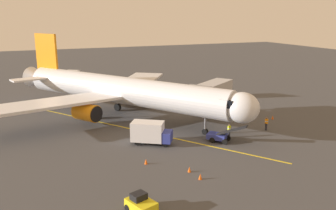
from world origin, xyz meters
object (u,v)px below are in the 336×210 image
Objects in this scene: ground_crew_marshaller at (266,123)px; safety_cone_wing_starboard at (273,117)px; belt_loader_near_nose at (219,136)px; tug_starboard_side at (141,204)px; safety_cone_nose_left at (200,176)px; ground_crew_wing_walker at (229,131)px; jet_bridge at (207,95)px; safety_cone_nose_right at (146,161)px; airplane at (119,90)px; box_truck_portside at (151,133)px; safety_cone_wing_port at (189,169)px; ground_crew_loader at (240,114)px.

ground_crew_marshaller reaches higher than safety_cone_wing_starboard.
ground_crew_marshaller is 7.91m from belt_loader_near_nose.
safety_cone_nose_left is at bearing -154.68° from tug_starboard_side.
ground_crew_wing_walker reaches higher than tug_starboard_side.
jet_bridge is 19.11× the size of safety_cone_nose_left.
safety_cone_nose_right is (-3.35, -8.31, -0.43)m from tug_starboard_side.
airplane is 64.35× the size of safety_cone_nose_right.
safety_cone_nose_left is (-0.95, 10.23, -1.11)m from box_truck_portside.
safety_cone_wing_starboard is (-18.45, -12.84, 0.00)m from safety_cone_nose_left.
safety_cone_nose_left is at bearing 96.98° from safety_cone_wing_port.
ground_crew_marshaller is at bearing 127.02° from jet_bridge.
jet_bridge is 6.15× the size of ground_crew_wing_walker.
ground_crew_marshaller is at bearing -174.24° from ground_crew_wing_walker.
safety_cone_nose_right is at bearing 15.24° from belt_loader_near_nose.
airplane is 17.45m from ground_crew_loader.
safety_cone_wing_port is at bearing 133.56° from safety_cone_nose_right.
belt_loader_near_nose is 12.77m from safety_cone_wing_starboard.
ground_crew_wing_walker is 10.81m from safety_cone_wing_starboard.
ground_crew_wing_walker is (0.95, 7.27, -2.88)m from jet_bridge.
belt_loader_near_nose is 7.57× the size of safety_cone_nose_right.
airplane is 64.35× the size of safety_cone_wing_port.
safety_cone_nose_left is (8.51, 8.64, -0.61)m from ground_crew_wing_walker.
ground_crew_marshaller and ground_crew_wing_walker have the same top height.
airplane is 22.19m from safety_cone_wing_starboard.
ground_crew_marshaller is 3.11× the size of safety_cone_wing_starboard.
safety_cone_nose_right is at bearing 27.99° from ground_crew_loader.
safety_cone_nose_left is 1.00× the size of safety_cone_wing_starboard.
jet_bridge is 6.15× the size of ground_crew_marshaller.
safety_cone_wing_starboard is (-25.19, -16.03, -0.43)m from tug_starboard_side.
jet_bridge is 7.87m from ground_crew_wing_walker.
jet_bridge is 2.14× the size of box_truck_portside.
ground_crew_loader is at bearing -152.01° from safety_cone_nose_right.
jet_bridge is at bearing -52.98° from ground_crew_marshaller.
safety_cone_nose_right is 1.00× the size of safety_cone_wing_port.
airplane is 3.37× the size of jet_bridge.
belt_loader_near_nose reaches higher than ground_crew_marshaller.
safety_cone_wing_starboard is at bearing 161.19° from jet_bridge.
ground_crew_wing_walker is 3.11× the size of safety_cone_nose_right.
ground_crew_marshaller is (-15.79, 13.00, -3.12)m from airplane.
belt_loader_near_nose is 1.56× the size of tug_starboard_side.
jet_bridge is at bearing -124.40° from safety_cone_wing_port.
box_truck_portside is 8.95× the size of safety_cone_nose_right.
jet_bridge is 19.11× the size of safety_cone_wing_starboard.
jet_bridge reaches higher than ground_crew_marshaller.
airplane reaches higher than safety_cone_wing_starboard.
ground_crew_wing_walker reaches higher than safety_cone_nose_left.
belt_loader_near_nose is (-8.00, 14.38, -3.29)m from airplane.
ground_crew_marshaller is (-5.02, 6.66, -2.88)m from jet_bridge.
safety_cone_wing_starboard is at bearing -145.16° from safety_cone_nose_left.
tug_starboard_side is at bearing 77.93° from airplane.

